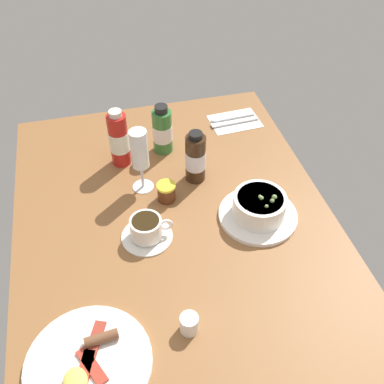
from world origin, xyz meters
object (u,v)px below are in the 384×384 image
at_px(porridge_bowl, 259,208).
at_px(sauce_bottle_red, 119,140).
at_px(cutlery_setting, 233,121).
at_px(wine_glass, 140,152).
at_px(sauce_bottle_green, 162,131).
at_px(coffee_cup, 147,229).
at_px(jam_jar, 166,192).
at_px(breakfast_plate, 88,364).
at_px(sauce_bottle_brown, 195,158).
at_px(creamer_jug, 189,324).

xyz_separation_m(porridge_bowl, sauce_bottle_red, (0.31, 0.32, 0.05)).
xyz_separation_m(cutlery_setting, wine_glass, (-0.24, 0.35, 0.12)).
bearing_deg(porridge_bowl, cutlery_setting, -9.22).
relative_size(porridge_bowl, sauce_bottle_green, 1.31).
distance_m(coffee_cup, wine_glass, 0.21).
relative_size(jam_jar, breakfast_plate, 0.21).
height_order(jam_jar, breakfast_plate, jam_jar).
bearing_deg(wine_glass, jam_jar, -139.24).
xyz_separation_m(wine_glass, sauce_bottle_brown, (0.00, -0.15, -0.05)).
bearing_deg(coffee_cup, sauce_bottle_brown, -42.82).
distance_m(jam_jar, sauce_bottle_red, 0.22).
xyz_separation_m(sauce_bottle_green, breakfast_plate, (-0.65, 0.28, -0.06)).
relative_size(porridge_bowl, cutlery_setting, 1.22).
height_order(wine_glass, sauce_bottle_brown, wine_glass).
xyz_separation_m(porridge_bowl, creamer_jug, (-0.28, 0.26, -0.01)).
distance_m(cutlery_setting, wine_glass, 0.44).
height_order(cutlery_setting, wine_glass, wine_glass).
relative_size(creamer_jug, sauce_bottle_green, 0.33).
distance_m(cutlery_setting, jam_jar, 0.43).
relative_size(porridge_bowl, wine_glass, 1.07).
height_order(creamer_jug, sauce_bottle_brown, sauce_bottle_brown).
distance_m(porridge_bowl, sauce_bottle_green, 0.39).
bearing_deg(porridge_bowl, breakfast_plate, 122.79).
bearing_deg(jam_jar, creamer_jug, 175.26).
distance_m(sauce_bottle_red, sauce_bottle_green, 0.14).
relative_size(coffee_cup, sauce_bottle_red, 0.73).
relative_size(wine_glass, sauce_bottle_red, 1.06).
relative_size(jam_jar, sauce_bottle_brown, 0.33).
distance_m(creamer_jug, jam_jar, 0.40).
height_order(cutlery_setting, sauce_bottle_green, sauce_bottle_green).
height_order(coffee_cup, sauce_bottle_green, sauce_bottle_green).
xyz_separation_m(porridge_bowl, wine_glass, (0.19, 0.28, 0.09)).
distance_m(coffee_cup, sauce_bottle_green, 0.36).
height_order(sauce_bottle_red, sauce_bottle_green, sauce_bottle_red).
relative_size(sauce_bottle_brown, sauce_bottle_green, 1.01).
bearing_deg(sauce_bottle_green, sauce_bottle_red, 101.96).
xyz_separation_m(cutlery_setting, coffee_cup, (-0.43, 0.37, 0.03)).
height_order(creamer_jug, sauce_bottle_green, sauce_bottle_green).
distance_m(wine_glass, jam_jar, 0.13).
bearing_deg(jam_jar, sauce_bottle_brown, -56.52).
distance_m(coffee_cup, jam_jar, 0.14).
relative_size(creamer_jug, sauce_bottle_brown, 0.32).
bearing_deg(wine_glass, sauce_bottle_brown, -89.49).
height_order(porridge_bowl, breakfast_plate, porridge_bowl).
distance_m(coffee_cup, breakfast_plate, 0.35).
bearing_deg(sauce_bottle_brown, coffee_cup, 137.18).
xyz_separation_m(coffee_cup, creamer_jug, (-0.28, -0.04, -0.00)).
relative_size(coffee_cup, sauce_bottle_brown, 0.83).
bearing_deg(sauce_bottle_brown, cutlery_setting, -38.78).
relative_size(creamer_jug, sauce_bottle_red, 0.28).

